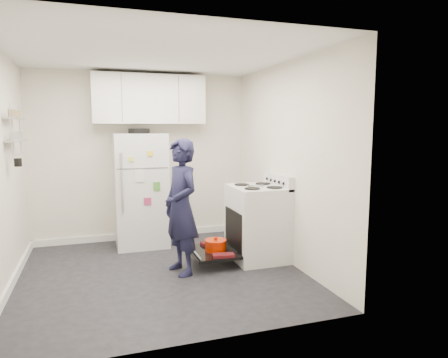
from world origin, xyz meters
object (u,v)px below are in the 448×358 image
object	(u,v)px
refrigerator	(141,189)
electric_range	(257,223)
open_oven_door	(214,249)
person	(181,207)

from	to	relation	value
refrigerator	electric_range	bearing A→B (deg)	-39.29
open_oven_door	person	size ratio (longest dim) A/B	0.45
electric_range	open_oven_door	distance (m)	0.64
electric_range	person	distance (m)	1.09
open_oven_door	person	bearing A→B (deg)	-157.60
open_oven_door	refrigerator	world-z (taller)	refrigerator
electric_range	person	bearing A→B (deg)	-169.35
open_oven_door	person	distance (m)	0.78
electric_range	open_oven_door	size ratio (longest dim) A/B	1.56
electric_range	person	xyz separation A→B (m)	(-1.03, -0.19, 0.32)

